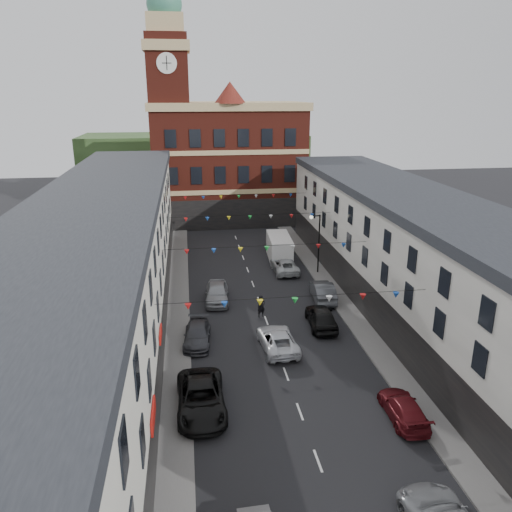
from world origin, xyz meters
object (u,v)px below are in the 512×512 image
car_right_c (403,408)px  white_van (279,248)px  street_lamp (317,236)px  car_right_d (321,317)px  car_left_c (201,398)px  car_right_e (323,291)px  car_left_e (217,293)px  car_left_d (197,335)px  pedestrian (261,306)px  car_right_f (285,265)px  moving_car (278,340)px

car_right_c → white_van: (-1.70, 28.27, 0.65)m
street_lamp → car_right_d: size_ratio=1.25×
car_left_c → car_right_e: bearing=52.3°
car_left_e → car_left_c: bearing=-93.0°
car_left_e → car_right_e: size_ratio=1.00×
car_left_d → car_right_c: size_ratio=1.03×
car_left_d → pedestrian: size_ratio=2.46×
car_left_d → car_left_e: (1.90, 7.33, 0.17)m
street_lamp → car_right_c: size_ratio=1.36×
car_right_f → moving_car: size_ratio=0.99×
white_van → car_left_e: bearing=-121.6°
car_left_c → car_left_e: bearing=82.3°
car_right_e → car_right_f: 7.63m
car_right_d → white_van: (-0.20, 16.56, 0.48)m
car_right_d → pedestrian: bearing=-25.5°
car_left_c → car_right_d: 13.39m
pedestrian → street_lamp: bearing=35.2°
car_right_c → moving_car: bearing=-56.2°
moving_car → car_left_c: bearing=46.4°
car_left_c → car_right_c: 11.23m
street_lamp → car_right_e: (-1.05, -6.52, -3.10)m
car_right_c → white_van: 28.32m
car_right_f → pedestrian: pedestrian is taller
street_lamp → car_right_e: bearing=-99.2°
white_van → car_right_f: bearing=-89.4°
car_left_d → car_left_e: 7.57m
car_left_c → car_right_e: 18.26m
car_right_d → moving_car: 4.93m
street_lamp → car_right_e: 7.30m
car_right_d → car_right_e: (1.50, 5.15, -0.01)m
street_lamp → car_left_c: (-12.05, -21.10, -3.10)m
car_left_d → white_van: bearing=67.5°
car_right_c → white_van: bearing=-84.6°
car_left_c → car_right_d: (9.50, 9.43, 0.01)m
car_right_d → pedestrian: (-4.30, 2.37, 0.11)m
car_right_e → car_right_f: size_ratio=0.98×
car_right_d → car_right_f: 12.54m
car_right_c → pedestrian: (-5.80, 14.07, 0.28)m
pedestrian → car_right_d: bearing=-47.2°
car_right_f → car_left_c: bearing=66.9°
street_lamp → car_right_c: bearing=-92.6°
car_left_c → car_left_d: car_left_c is taller
street_lamp → car_left_d: size_ratio=1.32×
car_right_d → car_left_c: bearing=48.1°
car_right_c → car_right_e: 16.85m
car_right_f → car_right_c: bearing=93.9°
car_right_f → white_van: white_van is taller
car_left_e → pedestrian: bearing=-43.7°
car_left_e → car_right_d: 9.68m
street_lamp → car_left_c: bearing=-119.7°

